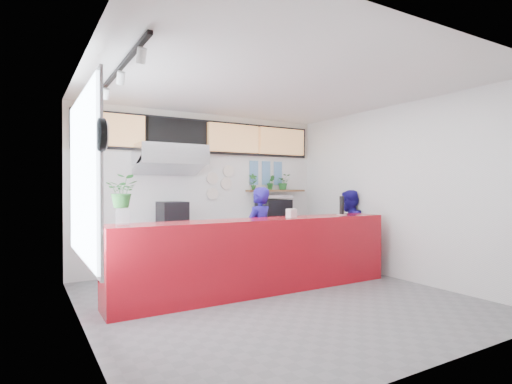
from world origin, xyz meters
name	(u,v)px	position (x,y,z in m)	size (l,w,h in m)	color
floor	(275,299)	(0.00, 0.00, 0.00)	(5.00, 5.00, 0.00)	slate
ceiling	(275,86)	(0.00, 0.00, 3.00)	(5.00, 5.00, 0.00)	silver
wall_back	(205,191)	(0.00, 2.50, 1.50)	(5.00, 5.00, 0.00)	white
wall_left	(83,194)	(-2.50, 0.00, 1.50)	(5.00, 5.00, 0.00)	white
wall_right	(396,192)	(2.50, 0.00, 1.50)	(5.00, 5.00, 0.00)	white
service_counter	(260,256)	(0.00, 0.40, 0.55)	(4.50, 0.60, 1.10)	#A50B16
cream_band	(205,135)	(0.00, 2.49, 2.60)	(5.00, 0.02, 0.80)	beige
prep_bench	(170,250)	(-0.80, 2.20, 0.45)	(1.80, 0.60, 0.90)	#B2B5BA
panini_oven	(172,213)	(-0.75, 2.20, 1.11)	(0.46, 0.46, 0.42)	black
extraction_hood	(171,155)	(-0.80, 2.15, 2.15)	(1.20, 0.70, 0.35)	#B2B5BA
hood_lip	(171,166)	(-0.80, 2.15, 1.95)	(1.20, 0.70, 0.08)	#B2B5BA
right_bench	(277,241)	(1.50, 2.20, 0.45)	(1.80, 0.60, 0.90)	#B2B5BA
espresso_machine	(274,210)	(1.41, 2.20, 1.11)	(0.65, 0.46, 0.42)	black
espresso_tray	(274,196)	(1.41, 2.20, 1.38)	(0.72, 0.50, 0.07)	#A4A5AB
herb_shelf	(276,191)	(1.60, 2.40, 1.50)	(1.40, 0.18, 0.04)	brown
menu_board_far_left	(112,130)	(-1.75, 2.38, 2.55)	(1.10, 0.10, 0.55)	tan
menu_board_mid_left	(178,134)	(-0.59, 2.38, 2.55)	(1.10, 0.10, 0.55)	black
menu_board_mid_right	(233,138)	(0.57, 2.38, 2.55)	(1.10, 0.10, 0.55)	tan
menu_board_far_right	(282,142)	(1.73, 2.38, 2.55)	(1.10, 0.10, 0.55)	tan
soffit	(205,137)	(0.00, 2.46, 2.55)	(4.80, 0.04, 0.65)	black
window_pane	(83,177)	(-2.47, 0.30, 1.70)	(0.04, 2.20, 1.90)	silver
window_frame	(85,177)	(-2.45, 0.30, 1.70)	(0.03, 2.30, 2.00)	#B2B5BA
wall_clock_rim	(101,135)	(-2.46, -0.90, 2.05)	(0.30, 0.30, 0.05)	black
wall_clock_face	(105,135)	(-2.43, -0.90, 2.05)	(0.26, 0.26, 0.02)	white
track_rail	(121,67)	(-2.10, 0.00, 2.94)	(0.05, 2.40, 0.04)	black
dec_plate_a	(212,178)	(0.15, 2.47, 1.75)	(0.24, 0.24, 0.03)	silver
dec_plate_b	(226,183)	(0.45, 2.47, 1.65)	(0.24, 0.24, 0.03)	silver
dec_plate_c	(212,194)	(0.15, 2.47, 1.45)	(0.24, 0.24, 0.03)	silver
dec_plate_d	(228,171)	(0.50, 2.47, 1.90)	(0.24, 0.24, 0.03)	silver
photo_frame_a	(254,167)	(1.10, 2.48, 2.00)	(0.20, 0.02, 0.25)	#598CBF
photo_frame_b	(266,167)	(1.40, 2.48, 2.00)	(0.20, 0.02, 0.25)	#598CBF
photo_frame_c	(278,168)	(1.70, 2.48, 2.00)	(0.20, 0.02, 0.25)	#598CBF
photo_frame_d	(254,179)	(1.10, 2.48, 1.75)	(0.20, 0.02, 0.25)	#598CBF
photo_frame_e	(266,179)	(1.40, 2.48, 1.75)	(0.20, 0.02, 0.25)	#598CBF
photo_frame_f	(278,179)	(1.70, 2.48, 1.75)	(0.20, 0.02, 0.25)	#598CBF
staff_center	(259,234)	(0.32, 0.99, 0.79)	(0.58, 0.38, 1.58)	navy
staff_right	(349,230)	(2.35, 0.99, 0.76)	(0.74, 0.58, 1.52)	navy
herb_a	(253,182)	(1.04, 2.40, 1.69)	(0.18, 0.12, 0.34)	#205D22
herb_b	(271,182)	(1.47, 2.40, 1.68)	(0.17, 0.14, 0.31)	#205D22
herb_c	(283,182)	(1.79, 2.40, 1.69)	(0.30, 0.26, 0.33)	#205D22
glass_vase	(123,217)	(-2.01, 0.37, 1.21)	(0.18, 0.18, 0.21)	silver
basil_vase	(123,191)	(-2.01, 0.37, 1.53)	(0.37, 0.32, 0.41)	#205D22
napkin_holder	(291,213)	(0.56, 0.39, 1.17)	(0.16, 0.10, 0.14)	silver
white_plate	(342,215)	(1.61, 0.39, 1.11)	(0.17, 0.17, 0.01)	silver
pepper_mill	(342,205)	(1.61, 0.39, 1.27)	(0.08, 0.08, 0.31)	black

